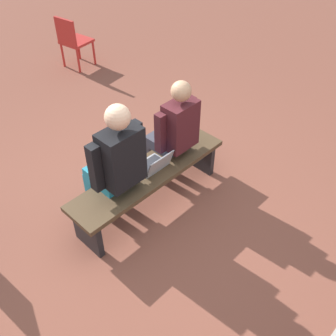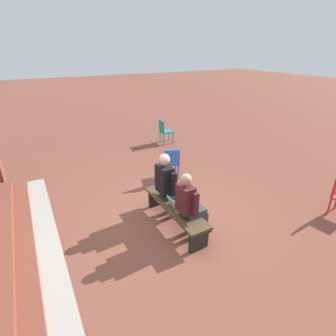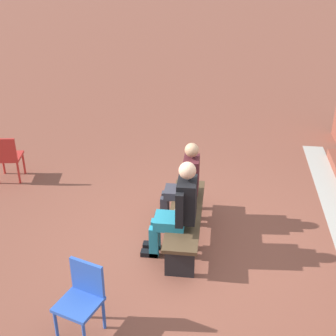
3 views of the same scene
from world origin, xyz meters
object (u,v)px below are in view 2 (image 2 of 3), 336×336
at_px(plastic_chair_far_right, 171,162).
at_px(plastic_chair_near_bench_left, 164,130).
at_px(laptop, 176,205).
at_px(person_adult, 169,184).
at_px(bench, 175,209).
at_px(person_student, 190,203).

relative_size(plastic_chair_far_right, plastic_chair_near_bench_left, 1.00).
distance_m(laptop, plastic_chair_near_bench_left, 4.95).
relative_size(person_adult, plastic_chair_near_bench_left, 1.65).
bearing_deg(plastic_chair_near_bench_left, plastic_chair_far_right, 155.32).
relative_size(bench, person_student, 1.39).
height_order(bench, plastic_chair_near_bench_left, plastic_chair_near_bench_left).
xyz_separation_m(bench, plastic_chair_near_bench_left, (4.40, -2.13, 0.13)).
distance_m(plastic_chair_far_right, plastic_chair_near_bench_left, 2.86).
xyz_separation_m(person_adult, plastic_chair_far_right, (1.45, -0.87, -0.25)).
bearing_deg(laptop, bench, -11.11).
bearing_deg(laptop, plastic_chair_near_bench_left, -25.64).
bearing_deg(laptop, person_student, -167.49).
height_order(person_adult, plastic_chair_far_right, person_adult).
bearing_deg(person_adult, plastic_chair_near_bench_left, -26.98).
relative_size(person_student, plastic_chair_near_bench_left, 1.54).
distance_m(person_adult, plastic_chair_far_right, 1.70).
xyz_separation_m(person_student, plastic_chair_far_right, (2.21, -0.87, -0.22)).
bearing_deg(plastic_chair_far_right, person_adult, 149.12).
bearing_deg(bench, person_student, -170.97).
relative_size(person_student, laptop, 4.05).
bearing_deg(person_student, plastic_chair_far_right, -21.52).
bearing_deg(plastic_chair_far_right, laptop, 153.04).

